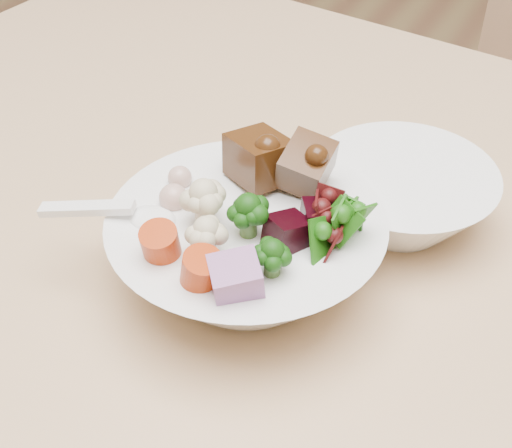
# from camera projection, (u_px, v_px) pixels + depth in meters

# --- Properties ---
(food_bowl) EXTENTS (0.22, 0.22, 0.12)m
(food_bowl) POSITION_uv_depth(u_px,v_px,m) (249.00, 244.00, 0.56)
(food_bowl) COLOR white
(food_bowl) RESTS_ON dining_table
(soup_spoon) EXTENTS (0.11, 0.06, 0.02)m
(soup_spoon) POSITION_uv_depth(u_px,v_px,m) (136.00, 217.00, 0.54)
(soup_spoon) COLOR white
(soup_spoon) RESTS_ON food_bowl
(side_bowl) EXTENTS (0.16, 0.16, 0.05)m
(side_bowl) POSITION_uv_depth(u_px,v_px,m) (401.00, 197.00, 0.62)
(side_bowl) COLOR white
(side_bowl) RESTS_ON dining_table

